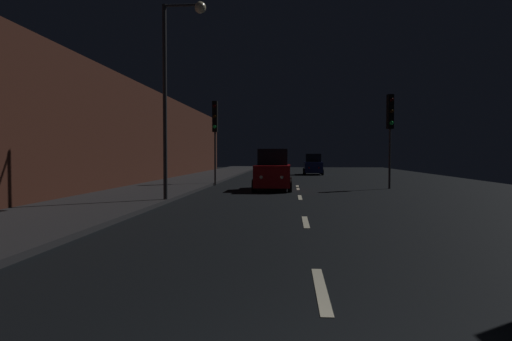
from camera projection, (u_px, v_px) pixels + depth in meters
name	position (u px, v px, depth m)	size (l,w,h in m)	color
ground	(297.00, 186.00, 27.69)	(27.13, 84.00, 0.02)	black
sidewalk_left	(179.00, 184.00, 28.24)	(4.40, 84.00, 0.15)	#28282B
building_facade_left	(117.00, 132.00, 24.85)	(0.80, 63.00, 6.26)	#472319
lane_centerline	(301.00, 201.00, 18.11)	(0.16, 22.71, 0.01)	beige
traffic_light_far_right	(390.00, 120.00, 24.89)	(0.37, 0.48, 5.22)	#38383A
traffic_light_far_left	(215.00, 124.00, 27.79)	(0.31, 0.46, 5.20)	#38383A
streetlamp_overhead	(176.00, 72.00, 17.33)	(1.70, 0.44, 7.71)	#2D2D30
car_approaching_headlights	(273.00, 171.00, 24.20)	(2.01, 4.36, 2.20)	maroon
car_distant_taillights	(313.00, 165.00, 43.20)	(1.83, 3.97, 2.00)	#141E51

